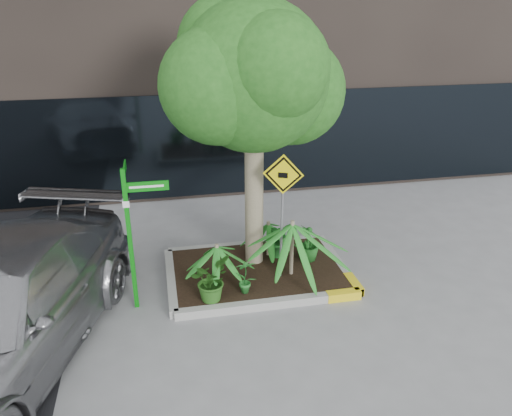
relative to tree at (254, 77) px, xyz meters
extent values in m
plane|color=gray|center=(-0.21, -0.65, -3.61)|extent=(80.00, 80.00, 0.00)
cube|color=#9E9E99|center=(-0.01, 0.75, -3.54)|extent=(3.20, 0.15, 0.15)
cube|color=#9E9E99|center=(-0.01, -1.45, -3.54)|extent=(3.20, 0.15, 0.15)
cube|color=#9E9E99|center=(-1.61, -0.35, -3.54)|extent=(0.15, 2.20, 0.15)
cube|color=#9E9E99|center=(1.59, -0.35, -3.54)|extent=(0.15, 2.20, 0.15)
cube|color=yellow|center=(1.29, -1.45, -3.54)|extent=(0.60, 0.17, 0.15)
cube|color=black|center=(-0.01, -0.35, -3.49)|extent=(3.05, 2.05, 0.06)
cylinder|color=gray|center=(0.00, -0.02, -2.02)|extent=(0.34, 0.34, 3.19)
cylinder|color=gray|center=(0.11, -0.02, -0.85)|extent=(0.60, 0.17, 1.04)
sphere|color=#1F5518|center=(0.00, -0.02, 0.00)|extent=(2.55, 2.55, 2.55)
sphere|color=#1F5518|center=(0.75, 0.30, -0.31)|extent=(1.91, 1.91, 1.91)
sphere|color=#1F5518|center=(-0.64, -0.23, -0.10)|extent=(1.91, 1.91, 1.91)
sphere|color=#1F5518|center=(0.21, -0.66, 0.22)|extent=(1.70, 1.70, 1.70)
sphere|color=#1F5518|center=(-0.32, 0.51, 0.43)|extent=(1.81, 1.81, 1.81)
cylinder|color=gray|center=(0.56, -0.66, -2.93)|extent=(0.07, 0.07, 1.06)
cylinder|color=gray|center=(-0.79, -0.65, -3.10)|extent=(0.07, 0.07, 0.73)
cylinder|color=gray|center=(0.31, 0.14, -3.11)|extent=(0.07, 0.07, 0.71)
imported|color=#265919|center=(-0.98, -1.20, -3.10)|extent=(0.89, 0.89, 0.73)
imported|color=#1B5B1C|center=(1.03, -0.20, -3.11)|extent=(0.49, 0.49, 0.71)
imported|color=#227026|center=(-0.37, -1.11, -3.14)|extent=(0.35, 0.35, 0.64)
imported|color=#1A5D1F|center=(0.49, 0.01, -3.11)|extent=(0.51, 0.51, 0.70)
cube|color=#0B7E11|center=(-2.21, -0.95, -2.39)|extent=(0.07, 0.07, 2.45)
cube|color=#0B7E11|center=(-1.88, -0.95, -1.47)|extent=(0.68, 0.03, 0.16)
cube|color=#0B7E11|center=(-2.20, -0.61, -1.30)|extent=(0.03, 0.68, 0.16)
cube|color=white|center=(-1.88, -0.96, -1.47)|extent=(0.52, 0.01, 0.03)
cube|color=white|center=(-2.22, -0.61, -1.30)|extent=(0.01, 0.52, 0.03)
cube|color=white|center=(-2.21, -0.99, -1.73)|extent=(0.10, 0.00, 0.10)
cylinder|color=slate|center=(0.38, -0.62, -2.42)|extent=(0.13, 0.22, 2.09)
cube|color=yellow|center=(0.38, -0.64, -1.53)|extent=(0.66, 0.29, 0.70)
cube|color=black|center=(0.38, -0.65, -1.53)|extent=(0.58, 0.24, 0.62)
cube|color=yellow|center=(0.38, -0.66, -1.53)|extent=(0.49, 0.21, 0.53)
cube|color=black|center=(0.37, -0.66, -1.54)|extent=(0.15, 0.07, 0.09)
camera|label=1|loc=(-1.67, -8.35, 1.19)|focal=35.00mm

